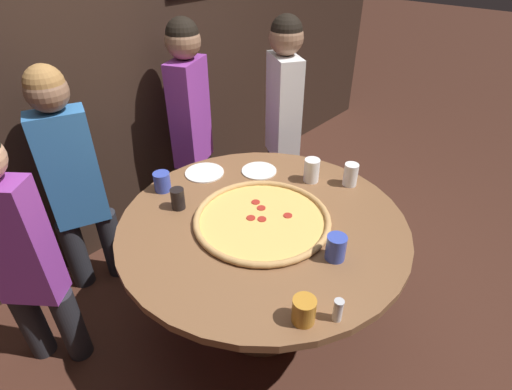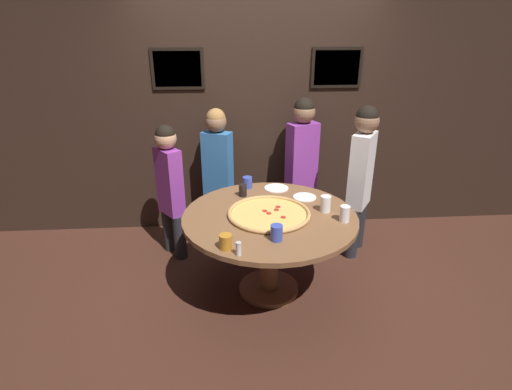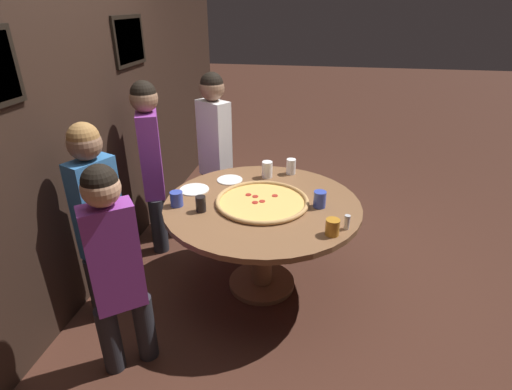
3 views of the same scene
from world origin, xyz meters
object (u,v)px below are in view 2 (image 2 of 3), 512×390
diner_side_right (361,173)px  giant_pizza (269,213)px  drink_cup_front_edge (243,190)px  white_plate_left_side (305,197)px  diner_side_left (170,184)px  drink_cup_beside_pizza (247,182)px  diner_centre_back (302,160)px  diner_far_right (218,167)px  white_plate_right_side (276,188)px  drink_cup_far_right (326,204)px  drink_cup_by_shaker (277,233)px  dining_table (270,231)px  condiment_shaker (239,249)px  drink_cup_far_left (226,242)px  drink_cup_near_left (345,214)px

diner_side_right → giant_pizza: bearing=-24.3°
drink_cup_front_edge → white_plate_left_side: bearing=-7.6°
drink_cup_front_edge → diner_side_left: bearing=157.4°
drink_cup_front_edge → drink_cup_beside_pizza: 0.20m
diner_centre_back → diner_far_right: 0.88m
drink_cup_beside_pizza → diner_centre_back: (0.59, 0.44, 0.06)m
white_plate_right_side → diner_side_right: bearing=4.1°
drink_cup_beside_pizza → diner_centre_back: size_ratio=0.07×
drink_cup_far_right → drink_cup_front_edge: size_ratio=1.21×
diner_far_right → drink_cup_by_shaker: bearing=130.0°
dining_table → drink_cup_far_right: drink_cup_far_right is taller
drink_cup_by_shaker → diner_far_right: 1.50m
drink_cup_front_edge → condiment_shaker: drink_cup_front_edge is taller
giant_pizza → diner_far_right: bearing=112.7°
diner_side_right → condiment_shaker: bearing=-12.3°
drink_cup_front_edge → diner_far_right: bearing=110.3°
drink_cup_far_left → condiment_shaker: (0.09, -0.09, -0.00)m
drink_cup_far_right → drink_cup_far_left: (-0.82, -0.53, -0.01)m
white_plate_left_side → diner_centre_back: bearing=82.4°
diner_centre_back → drink_cup_near_left: bearing=73.2°
giant_pizza → drink_cup_front_edge: bearing=116.4°
drink_cup_front_edge → drink_cup_far_right: bearing=-28.6°
dining_table → drink_cup_front_edge: (-0.20, 0.40, 0.21)m
drink_cup_near_left → diner_far_right: size_ratio=0.09×
drink_cup_far_left → diner_side_right: size_ratio=0.07×
dining_table → diner_side_left: 1.13m
diner_side_left → diner_far_right: size_ratio=0.95×
dining_table → giant_pizza: bearing=156.0°
drink_cup_near_left → drink_cup_beside_pizza: size_ratio=1.21×
dining_table → drink_cup_front_edge: 0.49m
drink_cup_near_left → white_plate_right_side: size_ratio=0.57×
white_plate_right_side → diner_side_left: 1.01m
giant_pizza → drink_cup_far_left: (-0.35, -0.50, 0.04)m
drink_cup_far_left → white_plate_left_side: bearing=49.5°
dining_table → condiment_shaker: size_ratio=14.66×
drink_cup_far_right → drink_cup_beside_pizza: (-0.61, 0.56, -0.01)m
drink_cup_far_right → white_plate_left_side: size_ratio=0.66×
diner_far_right → diner_side_right: bearing=-174.1°
drink_cup_near_left → diner_centre_back: bearing=96.3°
drink_cup_beside_pizza → drink_cup_far_right: bearing=-42.1°
diner_centre_back → diner_far_right: (-0.88, 0.00, -0.05)m
drink_cup_beside_pizza → diner_side_left: bearing=172.9°
drink_cup_far_right → diner_centre_back: size_ratio=0.09×
drink_cup_front_edge → white_plate_left_side: (0.55, -0.07, -0.05)m
drink_cup_far_right → condiment_shaker: 0.96m
condiment_shaker → diner_side_left: (-0.62, 1.27, -0.03)m
white_plate_right_side → diner_side_left: size_ratio=0.17×
drink_cup_by_shaker → giant_pizza: bearing=91.7°
drink_cup_far_right → drink_cup_near_left: (0.11, -0.19, -0.00)m
drink_cup_by_shaker → white_plate_left_side: 0.81m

